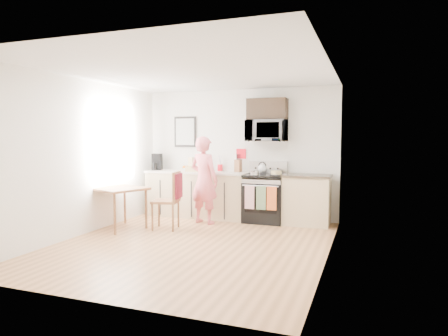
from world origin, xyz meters
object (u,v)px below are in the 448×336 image
(range, at_px, (265,199))
(dining_table, at_px, (120,193))
(person, at_px, (204,180))
(cake, at_px, (276,173))
(microwave, at_px, (267,131))
(chair, at_px, (173,192))

(range, distance_m, dining_table, 2.72)
(person, relative_size, cake, 6.69)
(person, bearing_deg, microwave, -133.79)
(dining_table, relative_size, chair, 0.86)
(microwave, height_order, cake, microwave)
(range, height_order, cake, range)
(person, height_order, chair, person)
(person, xyz_separation_m, cake, (1.29, 0.42, 0.14))
(dining_table, bearing_deg, person, 37.38)
(range, xyz_separation_m, dining_table, (-2.28, -1.47, 0.22))
(range, xyz_separation_m, cake, (0.24, -0.11, 0.53))
(dining_table, bearing_deg, chair, 17.17)
(range, distance_m, cake, 0.59)
(person, bearing_deg, cake, -146.88)
(microwave, distance_m, cake, 0.86)
(chair, xyz_separation_m, cake, (1.61, 1.07, 0.30))
(microwave, distance_m, person, 1.54)
(microwave, distance_m, dining_table, 2.98)
(range, relative_size, dining_table, 1.31)
(microwave, relative_size, dining_table, 0.86)
(microwave, xyz_separation_m, chair, (-1.36, -1.29, -1.10))
(dining_table, bearing_deg, microwave, 34.55)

